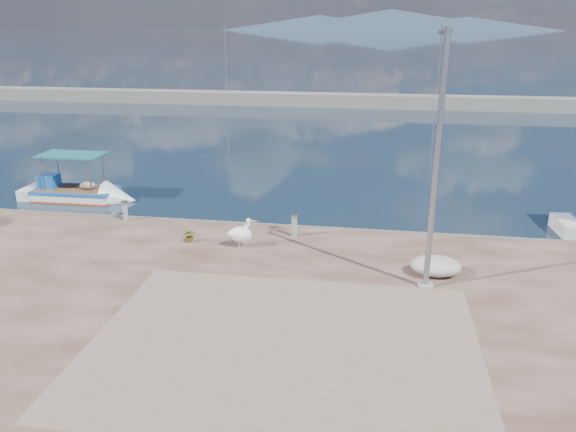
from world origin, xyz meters
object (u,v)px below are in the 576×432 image
Objects in this scene: boat_left at (75,195)px; bollard_near at (294,224)px; pelican at (241,234)px; lamp_post at (435,174)px.

boat_left reaches higher than bollard_near.
lamp_post is (5.85, -2.04, 2.83)m from pelican.
boat_left is 6.32× the size of bollard_near.
lamp_post is 6.13m from bollard_near.
bollard_near is (1.59, 1.30, -0.03)m from pelican.
pelican reaches higher than bollard_near.
bollard_near is at bearing 15.59° from pelican.
pelican is 6.81m from lamp_post.
pelican is (9.12, -5.61, 0.78)m from boat_left.
lamp_post is at bearing -38.06° from bollard_near.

